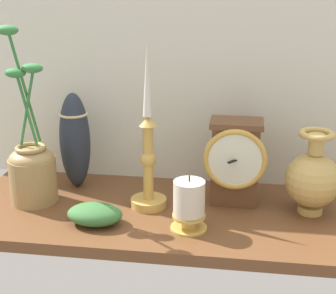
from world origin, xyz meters
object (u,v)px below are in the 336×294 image
Objects in this scene: brass_vase_bulbous at (313,178)px; brass_vase_jar at (31,168)px; candlestick_tall_left at (148,159)px; pillar_candle_front at (189,204)px; tall_ceramic_vase at (75,140)px; mantel_clock at (235,161)px.

brass_vase_jar is at bearing -176.64° from brass_vase_bulbous.
pillar_candle_front is at bearing -42.97° from candlestick_tall_left.
brass_vase_bulbous is at bearing 3.36° from brass_vase_jar.
pillar_candle_front is at bearing -31.98° from tall_ceramic_vase.
tall_ceramic_vase is (-28.31, 17.68, 6.12)cm from pillar_candle_front.
candlestick_tall_left reaches higher than tall_ceramic_vase.
mantel_clock is 16.30cm from brass_vase_bulbous.
candlestick_tall_left is at bearing 3.56° from brass_vase_jar.
brass_vase_bulbous is 26.75cm from pillar_candle_front.
tall_ceramic_vase is at bearing 173.64° from mantel_clock.
brass_vase_bulbous is 0.47× the size of brass_vase_jar.
candlestick_tall_left is at bearing 137.03° from pillar_candle_front.
candlestick_tall_left is at bearing -176.79° from brass_vase_bulbous.
mantel_clock is at bearing 58.47° from pillar_candle_front.
brass_vase_bulbous is at bearing -9.63° from mantel_clock.
candlestick_tall_left is (-17.99, -4.61, 1.10)cm from mantel_clock.
pillar_candle_front is at bearing -12.01° from brass_vase_jar.
candlestick_tall_left reaches higher than mantel_clock.
brass_vase_jar is (-25.21, -1.57, -2.75)cm from candlestick_tall_left.
tall_ceramic_vase is at bearing 172.64° from brass_vase_bulbous.
brass_vase_jar is 3.43× the size of pillar_candle_front.
candlestick_tall_left is 0.90× the size of brass_vase_jar.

